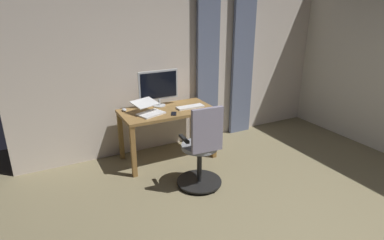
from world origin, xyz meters
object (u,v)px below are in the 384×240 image
computer_keyboard (190,107)px  cell_phone_face_up (174,114)px  laptop (149,110)px  office_chair (202,151)px  computer_mouse (124,110)px  computer_monitor (158,86)px  desk (167,117)px

computer_keyboard → cell_phone_face_up: bearing=23.7°
cell_phone_face_up → laptop: bearing=-4.0°
office_chair → computer_keyboard: 0.93m
laptop → computer_mouse: (0.26, -0.25, -0.04)m
laptop → cell_phone_face_up: size_ratio=3.08×
cell_phone_face_up → computer_monitor: bearing=-58.5°
office_chair → laptop: size_ratio=2.40×
computer_keyboard → cell_phone_face_up: size_ratio=2.72×
office_chair → computer_mouse: 1.30m
computer_keyboard → computer_mouse: computer_mouse is taller
cell_phone_face_up → computer_mouse: bearing=-11.3°
laptop → computer_mouse: bearing=-63.7°
cell_phone_face_up → computer_keyboard: bearing=-130.0°
computer_monitor → computer_mouse: computer_monitor is taller
computer_mouse → laptop: bearing=135.7°
computer_monitor → cell_phone_face_up: (-0.04, 0.42, -0.28)m
office_chair → cell_phone_face_up: 0.75m
office_chair → computer_monitor: bearing=98.0°
laptop → computer_mouse: size_ratio=4.44×
laptop → office_chair: bearing=91.4°
computer_monitor → laptop: 0.43m
office_chair → cell_phone_face_up: size_ratio=7.41×
office_chair → cell_phone_face_up: (0.04, -0.71, 0.26)m
office_chair → laptop: office_chair is taller
desk → laptop: (0.28, 0.04, 0.16)m
computer_keyboard → laptop: bearing=-3.1°
desk → cell_phone_face_up: 0.24m
desk → office_chair: bearing=93.0°
office_chair → computer_monitor: (0.08, -1.13, 0.54)m
computer_monitor → cell_phone_face_up: bearing=95.1°
computer_mouse → cell_phone_face_up: (-0.55, 0.43, -0.01)m
office_chair → computer_keyboard: size_ratio=2.72×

